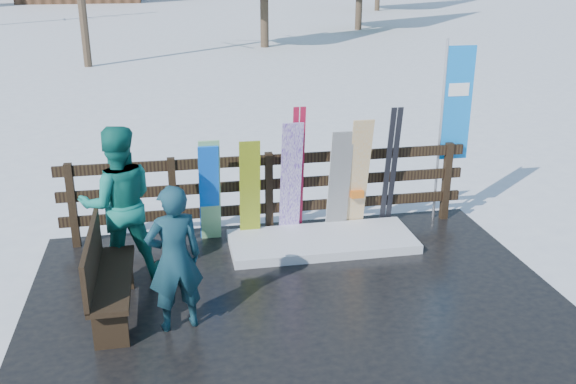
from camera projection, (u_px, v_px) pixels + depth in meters
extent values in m
plane|color=white|center=(302.00, 317.00, 7.01)|extent=(700.00, 700.00, 0.00)
cube|color=black|center=(302.00, 314.00, 7.00)|extent=(6.00, 5.00, 0.08)
cube|color=black|center=(72.00, 206.00, 8.36)|extent=(0.10, 0.10, 1.15)
cube|color=black|center=(173.00, 199.00, 8.59)|extent=(0.10, 0.10, 1.15)
cube|color=black|center=(269.00, 193.00, 8.81)|extent=(0.10, 0.10, 1.15)
cube|color=black|center=(360.00, 187.00, 9.04)|extent=(0.10, 0.10, 1.15)
cube|color=black|center=(446.00, 181.00, 9.27)|extent=(0.10, 0.10, 1.15)
cube|color=black|center=(269.00, 208.00, 8.89)|extent=(5.60, 0.05, 0.14)
cube|color=black|center=(269.00, 184.00, 8.77)|extent=(5.60, 0.05, 0.14)
cube|color=black|center=(269.00, 160.00, 8.65)|extent=(5.60, 0.05, 0.14)
cube|color=white|center=(322.00, 241.00, 8.55)|extent=(2.45, 1.00, 0.12)
cube|color=black|center=(112.00, 279.00, 6.74)|extent=(0.40, 1.50, 0.06)
cube|color=black|center=(110.00, 328.00, 6.26)|extent=(0.34, 0.06, 0.45)
cube|color=black|center=(118.00, 272.00, 7.37)|extent=(0.34, 0.06, 0.45)
cube|color=black|center=(92.00, 257.00, 6.61)|extent=(0.05, 1.50, 0.50)
cube|color=blue|center=(209.00, 194.00, 8.42)|extent=(0.26, 0.37, 1.40)
cube|color=silver|center=(210.00, 191.00, 8.41)|extent=(0.27, 0.34, 1.47)
cube|color=#E2FF1B|center=(250.00, 191.00, 8.51)|extent=(0.27, 0.18, 1.41)
cube|color=white|center=(291.00, 180.00, 8.57)|extent=(0.28, 0.33, 1.64)
cube|color=black|center=(339.00, 182.00, 8.72)|extent=(0.30, 0.30, 1.49)
cube|color=silver|center=(358.00, 176.00, 8.73)|extent=(0.28, 0.37, 1.64)
cube|color=#A51432|center=(294.00, 172.00, 8.62)|extent=(0.07, 0.24, 1.82)
cube|color=#A51432|center=(301.00, 171.00, 8.63)|extent=(0.07, 0.24, 1.82)
cube|color=black|center=(388.00, 168.00, 8.86)|extent=(0.08, 0.28, 1.76)
cube|color=black|center=(394.00, 168.00, 8.87)|extent=(0.08, 0.28, 1.76)
cylinder|color=silver|center=(440.00, 132.00, 9.04)|extent=(0.04, 0.04, 2.60)
cube|color=#0D7AE1|center=(457.00, 104.00, 8.94)|extent=(0.42, 0.02, 1.60)
imported|color=#184E4F|center=(175.00, 259.00, 6.43)|extent=(0.64, 0.49, 1.56)
imported|color=#136E61|center=(119.00, 203.00, 7.46)|extent=(0.99, 0.83, 1.86)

